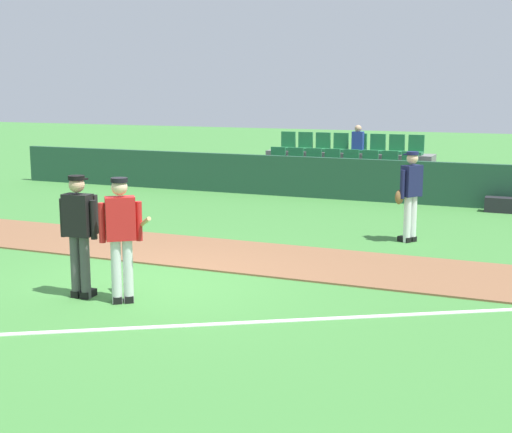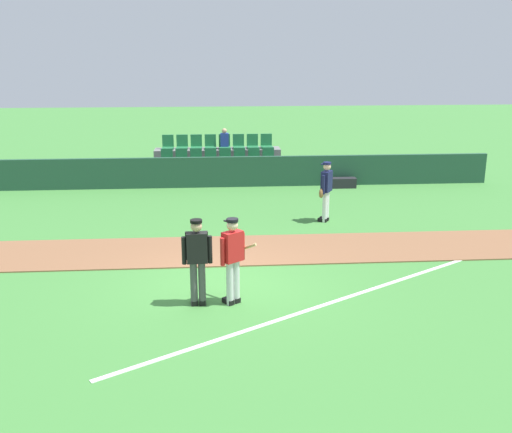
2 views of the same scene
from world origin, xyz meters
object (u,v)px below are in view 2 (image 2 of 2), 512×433
(umpire_home_plate, at_px, (197,257))
(equipment_bag, at_px, (343,183))
(batter_red_jersey, at_px, (233,257))
(runner_navy_jersey, at_px, (326,189))

(umpire_home_plate, height_order, equipment_bag, umpire_home_plate)
(batter_red_jersey, height_order, runner_navy_jersey, same)
(runner_navy_jersey, bearing_deg, equipment_bag, 70.85)
(umpire_home_plate, bearing_deg, equipment_bag, 62.70)
(batter_red_jersey, relative_size, umpire_home_plate, 1.00)
(umpire_home_plate, bearing_deg, batter_red_jersey, 0.56)
(equipment_bag, bearing_deg, umpire_home_plate, -117.30)
(batter_red_jersey, relative_size, runner_navy_jersey, 1.00)
(batter_red_jersey, bearing_deg, umpire_home_plate, -179.44)
(batter_red_jersey, xyz_separation_m, equipment_bag, (4.36, 9.79, -0.79))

